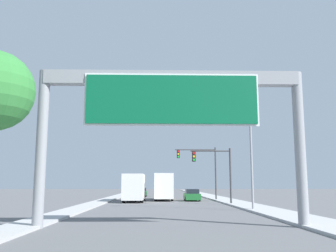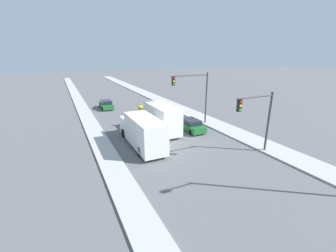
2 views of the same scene
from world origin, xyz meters
name	(u,v)px [view 1 (image 1 of 2)]	position (x,y,z in m)	size (l,w,h in m)	color
sidewalk_right	(211,196)	(7.75, 60.00, 0.07)	(3.00, 120.00, 0.15)	#B5B5B5
median_strip_left	(117,197)	(-7.25, 60.00, 0.07)	(2.00, 120.00, 0.15)	#B5B5B5
sign_gantry	(172,106)	(0.00, 17.89, 5.99)	(13.44, 0.73, 7.80)	gray
car_mid_center	(192,195)	(3.50, 46.45, 0.69)	(1.79, 4.61, 1.45)	#1E662D
car_far_left	(141,192)	(-3.50, 62.64, 0.68)	(1.79, 4.33, 1.45)	#1E662D
truck_box_primary	(134,188)	(-3.50, 44.28, 1.63)	(2.32, 8.57, 3.19)	white
truck_box_secondary	(164,187)	(0.00, 48.04, 1.70)	(2.30, 8.63, 3.36)	yellow
traffic_light_near_intersection	(217,166)	(5.38, 38.00, 3.89)	(4.19, 0.32, 5.76)	#3D3D3F
traffic_light_mid_block	(203,164)	(5.10, 48.00, 4.62)	(5.36, 0.32, 6.78)	#3D3D3F
street_lamp_right	(247,140)	(6.55, 29.50, 5.60)	(2.66, 0.28, 9.58)	gray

